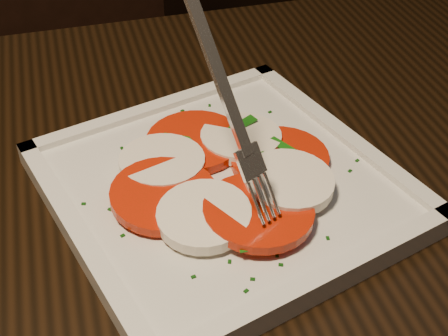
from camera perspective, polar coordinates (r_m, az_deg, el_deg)
The scene contains 5 objects.
table at distance 0.61m, azimuth 10.17°, elevation -10.33°, with size 1.28×0.93×0.75m.
chair at distance 1.15m, azimuth -13.93°, elevation 7.84°, with size 0.43×0.43×0.93m.
plate at distance 0.54m, azimuth 0.00°, elevation -1.86°, with size 0.27×0.27×0.01m, color silver.
caprese_salad at distance 0.53m, azimuth 0.01°, elevation -0.54°, with size 0.24×0.23×0.02m.
fork at distance 0.45m, azimuth -0.81°, elevation 6.99°, with size 0.04×0.10×0.17m, color white, non-canonical shape.
Camera 1 is at (-0.45, -0.26, 1.11)m, focal length 50.00 mm.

